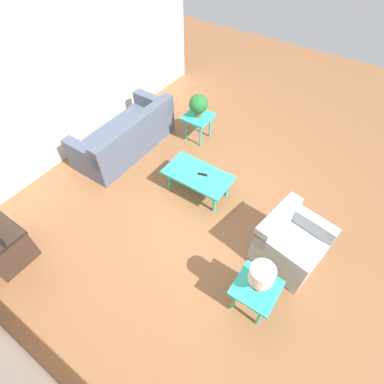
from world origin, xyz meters
The scene contains 11 objects.
ground_plane centered at (0.00, 0.00, 0.00)m, with size 14.00×14.00×0.00m, color #8E5B38.
wall_back centered at (0.00, 3.06, 1.35)m, with size 7.20×0.12×2.70m.
wall_right centered at (3.06, 0.00, 1.35)m, with size 0.12×7.20×2.70m.
sofa centered at (2.18, -0.49, 0.30)m, with size 0.92×2.08×0.81m.
armchair centered at (-1.38, -0.02, 0.32)m, with size 0.95×1.00×0.78m.
coffee_table centered at (0.38, -0.32, 0.39)m, with size 1.12×0.61×0.44m.
side_table_plant centered at (1.21, -1.56, 0.46)m, with size 0.53×0.53×0.54m.
side_table_lamp centered at (-1.30, 0.94, 0.46)m, with size 0.53×0.53×0.54m.
potted_plant centered at (1.21, -1.56, 0.80)m, with size 0.36×0.36×0.45m.
table_lamp centered at (-1.30, 0.94, 0.86)m, with size 0.29×0.29×0.46m.
remote_control centered at (0.31, -0.35, 0.45)m, with size 0.16×0.09×0.02m.
Camera 1 is at (-1.49, 2.60, 4.02)m, focal length 28.00 mm.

